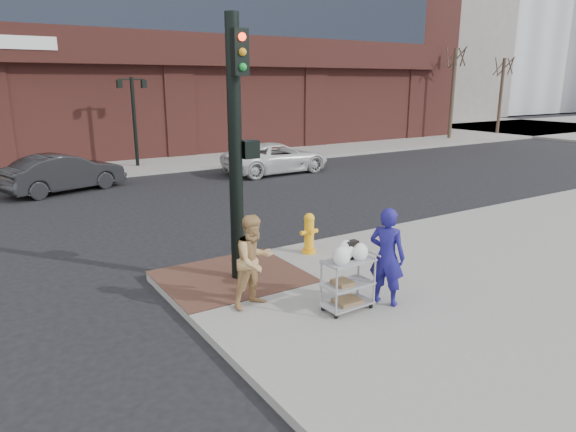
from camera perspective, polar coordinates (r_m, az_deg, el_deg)
ground at (r=10.05m, az=-0.83°, el=-8.46°), size 220.00×220.00×0.00m
sidewalk_far at (r=43.65m, az=-9.03°, el=9.42°), size 65.00×36.00×0.15m
brick_curb_ramp at (r=10.45m, az=-6.26°, el=-6.68°), size 2.80×2.40×0.01m
filler_block at (r=64.34m, az=12.55°, el=18.87°), size 14.00×20.00×18.00m
bare_tree_a at (r=37.82m, az=18.19°, el=17.51°), size 1.80×1.80×7.20m
bare_tree_b at (r=42.84m, az=22.95°, el=16.06°), size 1.80×1.80×6.70m
lamp_post at (r=24.87m, az=-16.76°, el=11.02°), size 1.32×0.22×4.00m
traffic_signal_pole at (r=9.74m, az=-5.71°, el=8.03°), size 0.61×0.51×5.00m
woman_blue at (r=9.06m, az=10.93°, el=-4.43°), size 0.67×0.76×1.74m
pedestrian_tan at (r=8.85m, az=-3.78°, el=-5.02°), size 0.90×0.76×1.64m
sedan_dark at (r=20.64m, az=-23.63°, el=4.42°), size 4.54×2.74×1.41m
minivan_white at (r=22.96m, az=-1.30°, el=6.48°), size 4.90×2.38×1.34m
utility_cart at (r=8.83m, az=6.68°, el=-7.02°), size 0.89×0.52×1.21m
fire_hydrant at (r=11.66m, az=2.36°, el=-1.86°), size 0.44×0.31×0.94m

